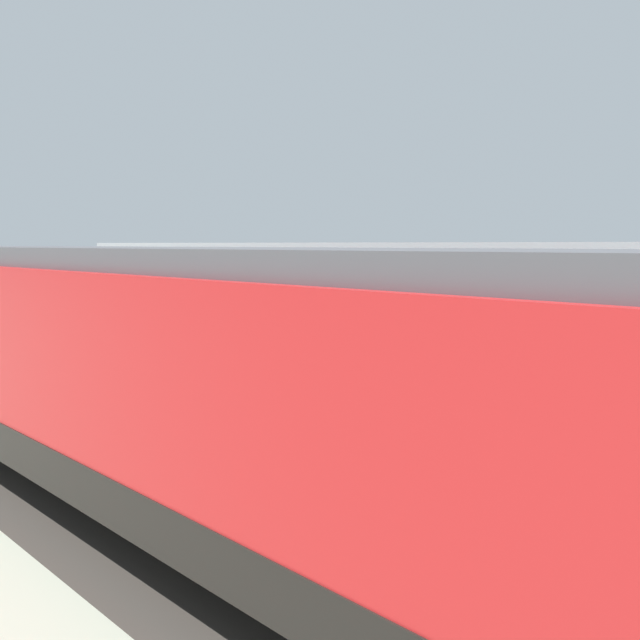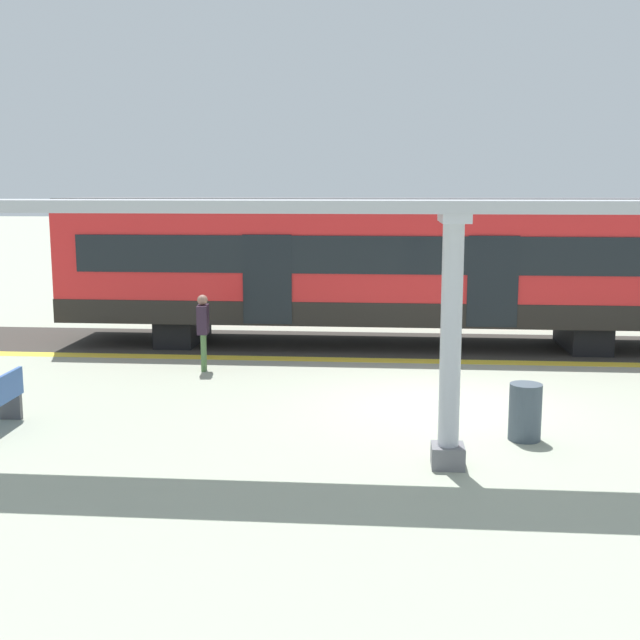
% 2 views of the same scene
% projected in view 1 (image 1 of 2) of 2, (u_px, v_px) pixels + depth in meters
% --- Properties ---
extents(ground_plane, '(176.00, 176.00, 0.00)m').
position_uv_depth(ground_plane, '(323.00, 404.00, 12.54)').
color(ground_plane, '#9CA38F').
extents(tactile_edge_strip, '(0.45, 35.64, 0.01)m').
position_uv_depth(tactile_edge_strip, '(197.00, 445.00, 9.94)').
color(tactile_edge_strip, yellow).
rests_on(tactile_edge_strip, ground).
extents(trackbed, '(3.20, 47.64, 0.01)m').
position_uv_depth(trackbed, '(99.00, 478.00, 8.56)').
color(trackbed, '#38332D').
rests_on(trackbed, ground).
extents(train_near_carriage, '(2.65, 14.92, 3.48)m').
position_uv_depth(train_near_carriage, '(137.00, 371.00, 7.56)').
color(train_near_carriage, red).
rests_on(train_near_carriage, ground).
extents(canopy_pillar_second, '(1.10, 0.44, 3.40)m').
position_uv_depth(canopy_pillar_second, '(407.00, 314.00, 14.65)').
color(canopy_pillar_second, slate).
rests_on(canopy_pillar_second, ground).
extents(canopy_pillar_third, '(1.10, 0.44, 3.40)m').
position_uv_depth(canopy_pillar_third, '(117.00, 287.00, 23.70)').
color(canopy_pillar_third, slate).
rests_on(canopy_pillar_third, ground).
extents(canopy_beam, '(1.20, 28.76, 0.16)m').
position_uv_depth(canopy_beam, '(404.00, 246.00, 14.50)').
color(canopy_beam, '#A8AAB2').
rests_on(canopy_beam, canopy_pillar_nearest).
extents(bench_near_end, '(1.52, 0.50, 0.86)m').
position_uv_depth(bench_near_end, '(202.00, 338.00, 18.57)').
color(bench_near_end, '#2B4FA4').
rests_on(bench_near_end, ground).
extents(trash_bin, '(0.48, 0.48, 0.85)m').
position_uv_depth(trash_bin, '(339.00, 364.00, 14.65)').
color(trash_bin, '#3E4B56').
rests_on(trash_bin, ground).
extents(platform_info_sign, '(0.56, 0.10, 2.20)m').
position_uv_depth(platform_info_sign, '(116.00, 315.00, 17.69)').
color(platform_info_sign, '#4C4C51').
rests_on(platform_info_sign, ground).
extents(passenger_waiting_near_edge, '(0.47, 0.25, 1.57)m').
position_uv_depth(passenger_waiting_near_edge, '(485.00, 430.00, 7.76)').
color(passenger_waiting_near_edge, '#4A6F3E').
rests_on(passenger_waiting_near_edge, ground).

